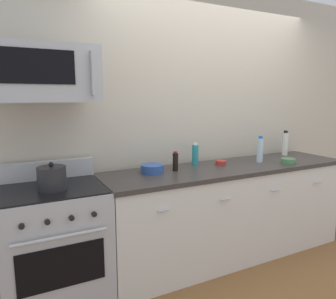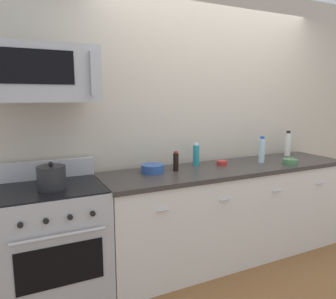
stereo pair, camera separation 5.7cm
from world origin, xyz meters
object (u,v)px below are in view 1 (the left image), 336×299
(range_oven, at_px, (55,245))
(bottle_vinegar_white, at_px, (285,144))
(bottle_dish_soap, at_px, (195,155))
(bottle_soy_sauce_dark, at_px, (175,162))
(bowl_red_small, at_px, (221,162))
(microwave, at_px, (44,74))
(bowl_blue_mixing, at_px, (152,168))
(stockpot, at_px, (52,178))
(bowl_green_glaze, at_px, (288,161))
(bottle_water_clear, at_px, (260,150))

(range_oven, height_order, bottle_vinegar_white, bottle_vinegar_white)
(bottle_dish_soap, xyz_separation_m, bottle_soy_sauce_dark, (-0.28, -0.11, -0.02))
(bottle_vinegar_white, relative_size, bottle_dish_soap, 1.28)
(range_oven, bearing_deg, bottle_vinegar_white, 3.95)
(bowl_red_small, bearing_deg, microwave, -178.49)
(range_oven, relative_size, microwave, 1.44)
(bowl_red_small, relative_size, bowl_blue_mixing, 0.51)
(stockpot, bearing_deg, bowl_blue_mixing, 9.85)
(stockpot, bearing_deg, bowl_red_small, 5.00)
(bowl_red_small, xyz_separation_m, stockpot, (-1.61, -0.14, 0.07))
(bowl_red_small, xyz_separation_m, bowl_green_glaze, (0.63, -0.27, 0.01))
(range_oven, bearing_deg, bowl_blue_mixing, 6.39)
(bottle_vinegar_white, xyz_separation_m, bottle_water_clear, (-0.54, -0.18, -0.01))
(microwave, bearing_deg, bowl_green_glaze, -5.94)
(bottle_water_clear, height_order, bowl_green_glaze, bottle_water_clear)
(range_oven, relative_size, bowl_red_small, 10.22)
(bottle_vinegar_white, height_order, bottle_water_clear, bottle_vinegar_white)
(bottle_water_clear, bearing_deg, bowl_red_small, 168.92)
(bottle_vinegar_white, xyz_separation_m, bowl_blue_mixing, (-1.72, -0.08, -0.10))
(microwave, bearing_deg, bowl_red_small, 1.51)
(microwave, height_order, bowl_red_small, microwave)
(bottle_soy_sauce_dark, height_order, stockpot, stockpot)
(range_oven, relative_size, stockpot, 5.25)
(bottle_vinegar_white, xyz_separation_m, bottle_dish_soap, (-1.22, -0.00, -0.03))
(bottle_dish_soap, bearing_deg, bowl_green_glaze, -22.55)
(bottle_soy_sauce_dark, bearing_deg, bottle_water_clear, -3.92)
(bottle_vinegar_white, relative_size, bowl_red_small, 2.72)
(microwave, height_order, bowl_blue_mixing, microwave)
(range_oven, distance_m, bottle_water_clear, 2.12)
(bottle_water_clear, bearing_deg, bottle_dish_soap, 165.67)
(bowl_green_glaze, distance_m, bowl_blue_mixing, 1.40)
(bottle_soy_sauce_dark, xyz_separation_m, bottle_water_clear, (0.95, -0.07, 0.04))
(bowl_green_glaze, bearing_deg, bottle_dish_soap, 157.45)
(bottle_soy_sauce_dark, xyz_separation_m, bowl_blue_mixing, (-0.22, 0.03, -0.05))
(stockpot, bearing_deg, microwave, 89.87)
(bottle_vinegar_white, bearing_deg, microwave, -177.04)
(bottle_dish_soap, distance_m, bowl_red_small, 0.27)
(bottle_vinegar_white, height_order, bottle_dish_soap, bottle_vinegar_white)
(bottle_water_clear, height_order, bowl_red_small, bottle_water_clear)
(range_oven, height_order, bottle_soy_sauce_dark, bottle_soy_sauce_dark)
(microwave, relative_size, bottle_dish_soap, 3.34)
(bottle_dish_soap, relative_size, bowl_blue_mixing, 1.09)
(microwave, bearing_deg, range_oven, -90.29)
(bowl_red_small, height_order, bowl_green_glaze, bowl_green_glaze)
(bottle_vinegar_white, height_order, bowl_green_glaze, bottle_vinegar_white)
(bottle_water_clear, height_order, stockpot, bottle_water_clear)
(microwave, relative_size, bottle_vinegar_white, 2.62)
(bowl_red_small, bearing_deg, stockpot, -175.00)
(bottle_vinegar_white, bearing_deg, bottle_soy_sauce_dark, -175.80)
(bottle_vinegar_white, relative_size, bottle_water_clear, 1.05)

